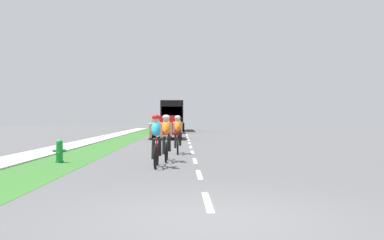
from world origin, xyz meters
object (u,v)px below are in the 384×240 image
at_px(fire_hydrant_green, 59,151).
at_px(cyclist_trailing, 166,137).
at_px(cyclist_lead, 156,140).
at_px(cyclist_distant, 178,134).
at_px(bus_black, 173,114).
at_px(suv_maroon, 171,124).
at_px(pickup_red, 166,127).

relative_size(fire_hydrant_green, cyclist_trailing, 0.44).
relative_size(cyclist_lead, cyclist_distant, 1.00).
bearing_deg(fire_hydrant_green, bus_black, 85.45).
distance_m(fire_hydrant_green, cyclist_trailing, 3.57).
relative_size(cyclist_lead, bus_black, 0.15).
xyz_separation_m(cyclist_lead, bus_black, (-0.34, 38.37, 1.17)).
bearing_deg(cyclist_lead, suv_maroon, 90.58).
distance_m(fire_hydrant_green, suv_maroon, 28.23).
relative_size(pickup_red, suv_maroon, 1.09).
relative_size(fire_hydrant_green, pickup_red, 0.15).
bearing_deg(pickup_red, fire_hydrant_green, -100.25).
bearing_deg(cyclist_trailing, pickup_red, 92.14).
relative_size(fire_hydrant_green, bus_black, 0.07).
bearing_deg(pickup_red, bus_black, 89.96).
distance_m(fire_hydrant_green, cyclist_lead, 3.57).
bearing_deg(suv_maroon, bus_black, 90.23).
bearing_deg(bus_black, suv_maroon, -89.77).
height_order(fire_hydrant_green, cyclist_distant, cyclist_distant).
xyz_separation_m(cyclist_trailing, cyclist_distant, (0.36, 3.03, 0.00)).
bearing_deg(cyclist_distant, cyclist_lead, -97.16).
height_order(cyclist_trailing, pickup_red, pickup_red).
xyz_separation_m(cyclist_lead, pickup_red, (-0.35, 17.55, 0.02)).
bearing_deg(suv_maroon, pickup_red, -90.25).
xyz_separation_m(suv_maroon, bus_black, (-0.04, 8.96, 1.03)).
xyz_separation_m(cyclist_trailing, suv_maroon, (-0.54, 27.71, 0.14)).
distance_m(cyclist_lead, suv_maroon, 29.41).
bearing_deg(cyclist_lead, cyclist_distant, 82.84).
bearing_deg(bus_black, cyclist_lead, -89.50).
relative_size(cyclist_distant, suv_maroon, 0.37).
xyz_separation_m(fire_hydrant_green, cyclist_trailing, (3.52, 0.36, 0.44)).
relative_size(cyclist_lead, cyclist_trailing, 1.00).
bearing_deg(bus_black, cyclist_trailing, -89.10).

